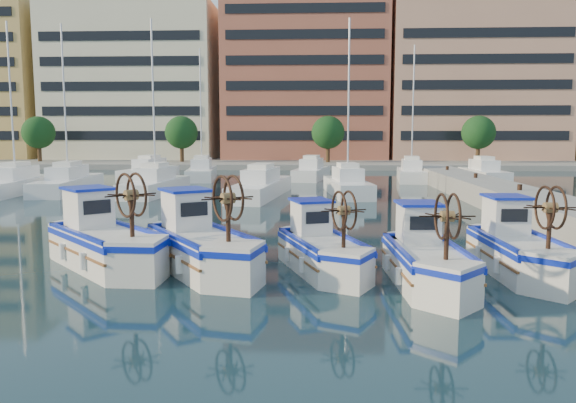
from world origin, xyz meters
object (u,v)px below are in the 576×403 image
(fishing_boat_d, at_px, (426,257))
(fishing_boat_c, at_px, (321,247))
(fishing_boat_e, at_px, (518,248))
(fishing_boat_b, at_px, (200,243))
(fishing_boat_a, at_px, (104,240))

(fishing_boat_d, bearing_deg, fishing_boat_c, 151.07)
(fishing_boat_c, xyz_separation_m, fishing_boat_e, (5.78, -0.04, 0.05))
(fishing_boat_b, distance_m, fishing_boat_c, 3.64)
(fishing_boat_a, bearing_deg, fishing_boat_d, -52.08)
(fishing_boat_b, height_order, fishing_boat_d, fishing_boat_b)
(fishing_boat_b, bearing_deg, fishing_boat_c, -30.74)
(fishing_boat_d, bearing_deg, fishing_boat_a, 167.68)
(fishing_boat_b, distance_m, fishing_boat_d, 6.59)
(fishing_boat_d, bearing_deg, fishing_boat_b, 166.27)
(fishing_boat_e, bearing_deg, fishing_boat_b, 178.34)
(fishing_boat_b, xyz_separation_m, fishing_boat_e, (9.41, 0.12, -0.07))
(fishing_boat_c, height_order, fishing_boat_d, fishing_boat_d)
(fishing_boat_b, height_order, fishing_boat_c, fishing_boat_b)
(fishing_boat_a, xyz_separation_m, fishing_boat_b, (3.06, -0.33, -0.00))
(fishing_boat_a, relative_size, fishing_boat_d, 1.08)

